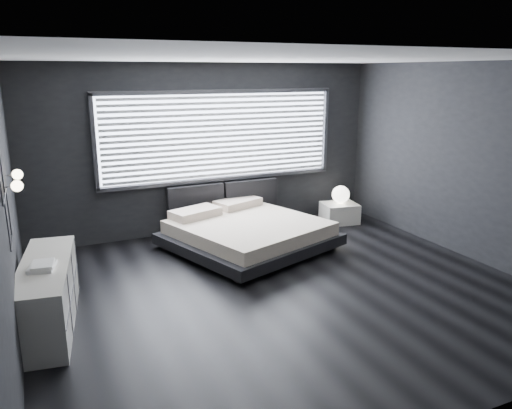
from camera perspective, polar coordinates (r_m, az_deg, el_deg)
name	(u,v)px	position (r m, az deg, el deg)	size (l,w,h in m)	color
room	(286,181)	(5.95, 3.41, 2.73)	(6.04, 6.00, 2.80)	black
window	(221,136)	(8.42, -4.02, 7.79)	(4.14, 0.09, 1.52)	white
headboard	(224,197)	(8.56, -3.74, 0.83)	(1.96, 0.16, 0.52)	black
sconce_near	(17,186)	(5.29, -25.67, 1.92)	(0.18, 0.11, 0.11)	silver
sconce_far	(17,175)	(5.88, -25.64, 3.11)	(0.18, 0.11, 0.11)	silver
wall_art_upper	(0,172)	(4.65, -27.19, 3.30)	(0.01, 0.48, 0.48)	#47474C
wall_art_lower	(8,219)	(5.00, -26.46, -1.46)	(0.01, 0.48, 0.48)	#47474C
bed	(247,232)	(7.71, -0.99, -3.13)	(2.73, 2.67, 0.56)	black
nightstand	(339,213)	(9.16, 9.52, -0.96)	(0.61, 0.50, 0.35)	white
orb_lamp	(341,194)	(9.11, 9.66, 1.14)	(0.32, 0.32, 0.32)	white
dresser	(48,294)	(5.85, -22.68, -9.44)	(0.76, 1.83, 0.71)	white
book_stack	(42,266)	(5.57, -23.22, -6.46)	(0.31, 0.37, 0.07)	white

